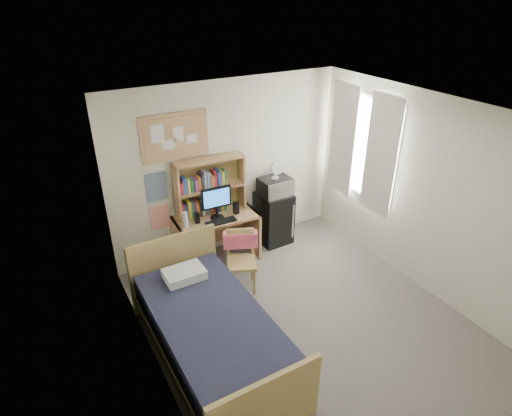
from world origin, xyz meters
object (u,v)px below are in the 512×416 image
desk (217,238)px  desk_chair (242,262)px  mini_fridge (274,218)px  speaker_left (197,218)px  speaker_right (236,208)px  desk_fan (275,170)px  bed (213,336)px  monitor (216,203)px  bulletin_board (175,136)px  microwave (275,187)px

desk → desk_chair: bearing=-87.6°
mini_fridge → speaker_left: size_ratio=5.31×
desk_chair → mini_fridge: size_ratio=1.01×
desk → speaker_right: speaker_right is taller
desk_chair → mini_fridge: desk_chair is taller
desk_chair → speaker_right: 0.88m
desk_fan → desk_chair: bearing=-143.0°
bed → monitor: size_ratio=4.73×
mini_fridge → bed: (-1.87, -1.78, -0.11)m
bulletin_board → speaker_left: size_ratio=5.99×
monitor → desk_fan: size_ratio=1.65×
bulletin_board → desk_chair: bulletin_board is taller
mini_fridge → bed: mini_fridge is taller
desk → desk_fan: desk_fan is taller
bulletin_board → monitor: bearing=-42.3°
desk_chair → microwave: (1.02, 0.82, 0.55)m
speaker_left → monitor: bearing=0.0°
bed → desk_fan: size_ratio=7.79×
bulletin_board → bed: bulletin_board is taller
bed → desk_fan: bearing=42.6°
desk_chair → desk_fan: desk_fan is taller
desk_chair → bed: bearing=-108.8°
desk_chair → speaker_left: (-0.31, 0.74, 0.40)m
desk → desk_fan: bearing=3.9°
bulletin_board → mini_fridge: bulletin_board is taller
desk → bulletin_board: bearing=144.9°
desk_chair → desk_fan: bearing=62.5°
bed → monitor: monitor is taller
desk → speaker_right: 0.56m
speaker_left → speaker_right: speaker_right is taller
desk_chair → bed: size_ratio=0.38×
desk → bed: desk is taller
microwave → desk_fan: desk_fan is taller
speaker_left → bed: bearing=-106.1°
desk_chair → mini_fridge: (1.02, 0.84, -0.00)m
monitor → desk_chair: bearing=-87.4°
speaker_right → microwave: (0.72, 0.10, 0.13)m
bulletin_board → mini_fridge: (1.42, -0.25, -1.50)m
speaker_left → speaker_right: (0.60, -0.02, 0.01)m
speaker_right → desk_fan: bearing=10.2°
microwave → monitor: bearing=-176.7°
desk_chair → microwave: microwave is taller
desk_chair → desk_fan: (1.02, 0.82, 0.83)m
bed → speaker_right: size_ratio=12.31×
desk_chair → bed: (-0.85, -0.93, -0.12)m
desk → microwave: 1.18m
desk → bed: size_ratio=0.54×
bed → desk_chair: bearing=47.0°
bulletin_board → speaker_right: (0.70, -0.37, -1.08)m
bed → microwave: microwave is taller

